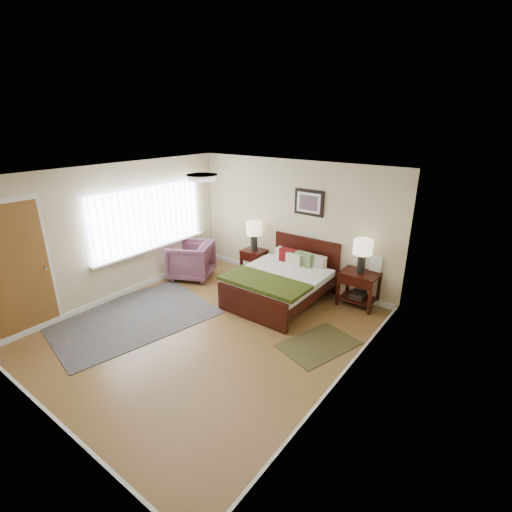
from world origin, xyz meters
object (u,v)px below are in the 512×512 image
object	(u,v)px
nightstand_right	(359,285)
lamp_left	(254,231)
rug_persian	(133,317)
nightstand_left	(254,256)
armchair	(191,260)
lamp_right	(363,250)
bed	(282,278)

from	to	relation	value
nightstand_right	lamp_left	size ratio (longest dim) A/B	1.07
nightstand_right	rug_persian	world-z (taller)	nightstand_right
rug_persian	lamp_left	bearing A→B (deg)	90.68
nightstand_left	armchair	distance (m)	1.34
nightstand_right	lamp_right	size ratio (longest dim) A/B	1.07
lamp_left	armchair	size ratio (longest dim) A/B	0.71
bed	nightstand_right	world-z (taller)	bed
lamp_right	rug_persian	xyz separation A→B (m)	(-2.91, -2.77, -1.07)
nightstand_left	nightstand_right	distance (m)	2.38
lamp_right	rug_persian	size ratio (longest dim) A/B	0.23
nightstand_left	lamp_left	size ratio (longest dim) A/B	0.93
lamp_left	lamp_right	distance (m)	2.38
lamp_left	lamp_right	world-z (taller)	lamp_right
lamp_left	rug_persian	distance (m)	2.99
nightstand_right	armchair	bearing A→B (deg)	-164.76
lamp_left	rug_persian	world-z (taller)	lamp_left
bed	lamp_left	world-z (taller)	lamp_left
nightstand_left	nightstand_right	bearing A→B (deg)	0.13
armchair	rug_persian	distance (m)	1.93
armchair	rug_persian	bearing A→B (deg)	-12.69
nightstand_left	nightstand_right	world-z (taller)	nightstand_right
bed	armchair	distance (m)	2.16
lamp_left	armchair	xyz separation A→B (m)	(-0.98, -0.93, -0.60)
nightstand_left	lamp_right	world-z (taller)	lamp_right
bed	lamp_left	size ratio (longest dim) A/B	3.07
lamp_left	armchair	distance (m)	1.48
nightstand_left	rug_persian	world-z (taller)	nightstand_left
nightstand_right	lamp_left	world-z (taller)	lamp_left
nightstand_left	armchair	world-z (taller)	armchair
lamp_right	nightstand_left	bearing A→B (deg)	-179.51
lamp_left	rug_persian	bearing A→B (deg)	-100.92
armchair	rug_persian	xyz separation A→B (m)	(0.45, -1.84, -0.39)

